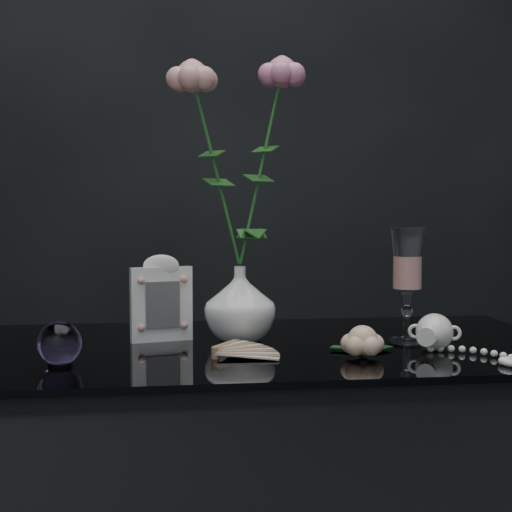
{
  "coord_description": "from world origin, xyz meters",
  "views": [
    {
      "loc": [
        -0.22,
        -1.32,
        1.02
      ],
      "look_at": [
        -0.04,
        0.03,
        0.92
      ],
      "focal_mm": 55.0,
      "sensor_mm": 36.0,
      "label": 1
    }
  ],
  "objects": [
    {
      "name": "loose_rose",
      "position": [
        0.12,
        -0.09,
        0.79
      ],
      "size": [
        0.13,
        0.17,
        0.05
      ],
      "primitive_type": null,
      "rotation": [
        0.0,
        0.0,
        0.08
      ],
      "color": "beige",
      "rests_on": "table"
    },
    {
      "name": "picture_frame",
      "position": [
        -0.2,
        0.11,
        0.84
      ],
      "size": [
        0.14,
        0.12,
        0.16
      ],
      "primitive_type": null,
      "rotation": [
        0.0,
        0.0,
        0.24
      ],
      "color": "white",
      "rests_on": "table"
    },
    {
      "name": "wine_glass",
      "position": [
        0.24,
        0.03,
        0.87
      ],
      "size": [
        0.08,
        0.08,
        0.21
      ],
      "primitive_type": null,
      "rotation": [
        0.0,
        0.0,
        -0.21
      ],
      "color": "white",
      "rests_on": "table"
    },
    {
      "name": "roses",
      "position": [
        -0.06,
        0.1,
        1.11
      ],
      "size": [
        0.24,
        0.12,
        0.43
      ],
      "color": "#E2988F",
      "rests_on": "vase"
    },
    {
      "name": "pearl_jar",
      "position": [
        0.27,
        -0.04,
        0.8
      ],
      "size": [
        0.29,
        0.3,
        0.07
      ],
      "primitive_type": null,
      "rotation": [
        0.0,
        0.0,
        -0.39
      ],
      "color": "white",
      "rests_on": "table"
    },
    {
      "name": "vase",
      "position": [
        -0.06,
        0.1,
        0.83
      ],
      "size": [
        0.13,
        0.13,
        0.14
      ],
      "primitive_type": "imported",
      "rotation": [
        0.0,
        0.0,
        -0.03
      ],
      "color": "white",
      "rests_on": "table"
    },
    {
      "name": "paperweight",
      "position": [
        -0.36,
        -0.08,
        0.8
      ],
      "size": [
        0.09,
        0.09,
        0.07
      ],
      "primitive_type": null,
      "rotation": [
        0.0,
        0.0,
        0.37
      ],
      "color": "#A182D3",
      "rests_on": "table"
    },
    {
      "name": "paper_fan",
      "position": [
        -0.12,
        -0.06,
        0.77
      ],
      "size": [
        0.23,
        0.19,
        0.02
      ],
      "primitive_type": null,
      "rotation": [
        0.0,
        0.0,
        0.13
      ],
      "color": "#FDECCA",
      "rests_on": "table"
    }
  ]
}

